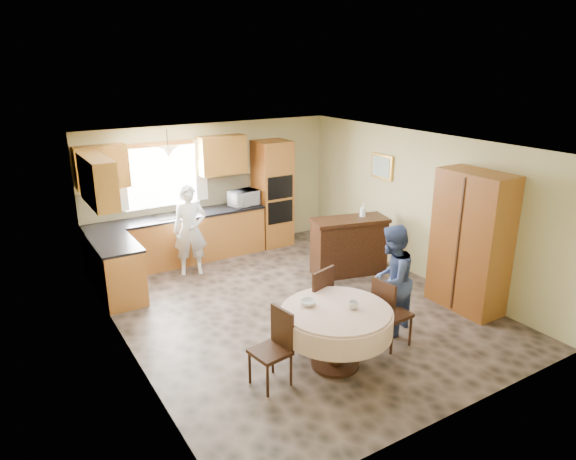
% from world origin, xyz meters
% --- Properties ---
extents(floor, '(5.00, 6.00, 0.01)m').
position_xyz_m(floor, '(0.00, 0.00, 0.00)').
color(floor, brown).
rests_on(floor, ground).
extents(ceiling, '(5.00, 6.00, 0.01)m').
position_xyz_m(ceiling, '(0.00, 0.00, 2.50)').
color(ceiling, white).
rests_on(ceiling, wall_back).
extents(wall_back, '(5.00, 0.02, 2.50)m').
position_xyz_m(wall_back, '(0.00, 3.00, 1.25)').
color(wall_back, tan).
rests_on(wall_back, floor).
extents(wall_front, '(5.00, 0.02, 2.50)m').
position_xyz_m(wall_front, '(0.00, -3.00, 1.25)').
color(wall_front, tan).
rests_on(wall_front, floor).
extents(wall_left, '(0.02, 6.00, 2.50)m').
position_xyz_m(wall_left, '(-2.50, 0.00, 1.25)').
color(wall_left, tan).
rests_on(wall_left, floor).
extents(wall_right, '(0.02, 6.00, 2.50)m').
position_xyz_m(wall_right, '(2.50, 0.00, 1.25)').
color(wall_right, tan).
rests_on(wall_right, floor).
extents(window, '(1.40, 0.03, 1.10)m').
position_xyz_m(window, '(-1.00, 2.98, 1.60)').
color(window, white).
rests_on(window, wall_back).
extents(curtain_left, '(0.22, 0.02, 1.15)m').
position_xyz_m(curtain_left, '(-1.75, 2.93, 1.65)').
color(curtain_left, white).
rests_on(curtain_left, wall_back).
extents(curtain_right, '(0.22, 0.02, 1.15)m').
position_xyz_m(curtain_right, '(-0.25, 2.93, 1.65)').
color(curtain_right, white).
rests_on(curtain_right, wall_back).
extents(base_cab_back, '(3.30, 0.60, 0.88)m').
position_xyz_m(base_cab_back, '(-0.85, 2.70, 0.44)').
color(base_cab_back, '#CC8236').
rests_on(base_cab_back, floor).
extents(counter_back, '(3.30, 0.64, 0.04)m').
position_xyz_m(counter_back, '(-0.85, 2.70, 0.90)').
color(counter_back, black).
rests_on(counter_back, base_cab_back).
extents(base_cab_left, '(0.60, 1.20, 0.88)m').
position_xyz_m(base_cab_left, '(-2.20, 1.80, 0.44)').
color(base_cab_left, '#CC8236').
rests_on(base_cab_left, floor).
extents(counter_left, '(0.64, 1.20, 0.04)m').
position_xyz_m(counter_left, '(-2.20, 1.80, 0.90)').
color(counter_left, black).
rests_on(counter_left, base_cab_left).
extents(backsplash, '(3.30, 0.02, 0.55)m').
position_xyz_m(backsplash, '(-0.85, 2.99, 1.18)').
color(backsplash, '#C6B98B').
rests_on(backsplash, wall_back).
extents(wall_cab_left, '(0.85, 0.33, 0.72)m').
position_xyz_m(wall_cab_left, '(-2.05, 2.83, 1.91)').
color(wall_cab_left, '#BD8B2F').
rests_on(wall_cab_left, wall_back).
extents(wall_cab_right, '(0.90, 0.33, 0.72)m').
position_xyz_m(wall_cab_right, '(0.15, 2.83, 1.91)').
color(wall_cab_right, '#BD8B2F').
rests_on(wall_cab_right, wall_back).
extents(wall_cab_side, '(0.33, 1.20, 0.72)m').
position_xyz_m(wall_cab_side, '(-2.33, 1.80, 1.91)').
color(wall_cab_side, '#BD8B2F').
rests_on(wall_cab_side, wall_left).
extents(oven_tower, '(0.66, 0.62, 2.12)m').
position_xyz_m(oven_tower, '(1.15, 2.69, 1.06)').
color(oven_tower, '#CC8236').
rests_on(oven_tower, floor).
extents(oven_upper, '(0.56, 0.01, 0.45)m').
position_xyz_m(oven_upper, '(1.15, 2.38, 1.25)').
color(oven_upper, black).
rests_on(oven_upper, oven_tower).
extents(oven_lower, '(0.56, 0.01, 0.45)m').
position_xyz_m(oven_lower, '(1.15, 2.38, 0.75)').
color(oven_lower, black).
rests_on(oven_lower, oven_tower).
extents(pendant, '(0.36, 0.36, 0.18)m').
position_xyz_m(pendant, '(-1.00, 2.50, 2.12)').
color(pendant, beige).
rests_on(pendant, ceiling).
extents(sideboard, '(1.42, 0.85, 0.95)m').
position_xyz_m(sideboard, '(1.51, 0.64, 0.47)').
color(sideboard, '#3A1E0F').
rests_on(sideboard, floor).
extents(space_heater, '(0.49, 0.39, 0.60)m').
position_xyz_m(space_heater, '(1.81, 0.58, 0.30)').
color(space_heater, black).
rests_on(space_heater, floor).
extents(cupboard, '(0.55, 1.10, 2.11)m').
position_xyz_m(cupboard, '(2.22, -1.33, 1.05)').
color(cupboard, '#CC8236').
rests_on(cupboard, floor).
extents(dining_table, '(1.36, 1.36, 0.77)m').
position_xyz_m(dining_table, '(-0.43, -1.59, 0.60)').
color(dining_table, '#3A1E0F').
rests_on(dining_table, floor).
extents(chair_left, '(0.45, 0.45, 0.92)m').
position_xyz_m(chair_left, '(-1.23, -1.50, 0.51)').
color(chair_left, '#3A1E0F').
rests_on(chair_left, floor).
extents(chair_back, '(0.55, 0.55, 1.03)m').
position_xyz_m(chair_back, '(-0.24, -0.89, 0.57)').
color(chair_back, '#3A1E0F').
rests_on(chair_back, floor).
extents(chair_right, '(0.45, 0.45, 0.96)m').
position_xyz_m(chair_right, '(0.42, -1.58, 0.53)').
color(chair_right, '#3A1E0F').
rests_on(chair_right, floor).
extents(framed_picture, '(0.06, 0.55, 0.45)m').
position_xyz_m(framed_picture, '(2.47, 0.97, 1.76)').
color(framed_picture, gold).
rests_on(framed_picture, wall_right).
extents(microwave, '(0.59, 0.45, 0.30)m').
position_xyz_m(microwave, '(0.48, 2.65, 1.07)').
color(microwave, silver).
rests_on(microwave, counter_back).
extents(person_sink, '(0.67, 0.54, 1.60)m').
position_xyz_m(person_sink, '(-0.85, 2.09, 0.80)').
color(person_sink, silver).
rests_on(person_sink, floor).
extents(person_dining, '(0.92, 0.83, 1.55)m').
position_xyz_m(person_dining, '(0.70, -1.30, 0.78)').
color(person_dining, navy).
rests_on(person_dining, floor).
extents(bowl_sideboard, '(0.24, 0.24, 0.05)m').
position_xyz_m(bowl_sideboard, '(1.22, 0.64, 0.97)').
color(bowl_sideboard, '#B2B2B2').
rests_on(bowl_sideboard, sideboard).
extents(bottle_sideboard, '(0.15, 0.15, 0.30)m').
position_xyz_m(bottle_sideboard, '(1.79, 0.64, 1.10)').
color(bottle_sideboard, silver).
rests_on(bottle_sideboard, sideboard).
extents(cup_table, '(0.13, 0.13, 0.09)m').
position_xyz_m(cup_table, '(-0.26, -1.69, 0.82)').
color(cup_table, '#B2B2B2').
rests_on(cup_table, dining_table).
extents(bowl_table, '(0.22, 0.22, 0.06)m').
position_xyz_m(bowl_table, '(-0.66, -1.32, 0.80)').
color(bowl_table, '#B2B2B2').
rests_on(bowl_table, dining_table).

